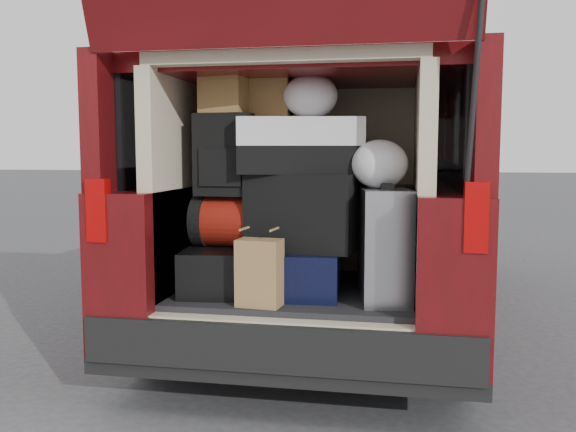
# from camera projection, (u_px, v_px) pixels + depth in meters

# --- Properties ---
(ground) EXTENTS (80.00, 80.00, 0.00)m
(ground) POSITION_uv_depth(u_px,v_px,m) (289.00, 403.00, 3.15)
(ground) COLOR #373739
(ground) RESTS_ON ground
(minivan) EXTENTS (1.90, 5.35, 2.77)m
(minivan) POSITION_uv_depth(u_px,v_px,m) (331.00, 201.00, 4.87)
(minivan) COLOR black
(minivan) RESTS_ON ground
(load_floor) EXTENTS (1.24, 1.05, 0.55)m
(load_floor) POSITION_uv_depth(u_px,v_px,m) (298.00, 336.00, 3.39)
(load_floor) COLOR black
(load_floor) RESTS_ON ground
(black_hardshell) EXTENTS (0.49, 0.63, 0.24)m
(black_hardshell) POSITION_uv_depth(u_px,v_px,m) (228.00, 268.00, 3.30)
(black_hardshell) COLOR black
(black_hardshell) RESTS_ON load_floor
(navy_hardshell) EXTENTS (0.46, 0.55, 0.24)m
(navy_hardshell) POSITION_uv_depth(u_px,v_px,m) (299.00, 271.00, 3.24)
(navy_hardshell) COLOR black
(navy_hardshell) RESTS_ON load_floor
(silver_roller) EXTENTS (0.29, 0.41, 0.56)m
(silver_roller) POSITION_uv_depth(u_px,v_px,m) (385.00, 246.00, 3.02)
(silver_roller) COLOR white
(silver_roller) RESTS_ON load_floor
(kraft_bag) EXTENTS (0.22, 0.16, 0.33)m
(kraft_bag) POSITION_uv_depth(u_px,v_px,m) (260.00, 273.00, 2.94)
(kraft_bag) COLOR #A17A48
(kraft_bag) RESTS_ON load_floor
(red_duffel) EXTENTS (0.44, 0.30, 0.28)m
(red_duffel) POSITION_uv_depth(u_px,v_px,m) (235.00, 221.00, 3.29)
(red_duffel) COLOR maroon
(red_duffel) RESTS_ON black_hardshell
(black_soft_case) EXTENTS (0.59, 0.40, 0.40)m
(black_soft_case) POSITION_uv_depth(u_px,v_px,m) (303.00, 212.00, 3.19)
(black_soft_case) COLOR black
(black_soft_case) RESTS_ON navy_hardshell
(backpack) EXTENTS (0.31, 0.20, 0.43)m
(backpack) POSITION_uv_depth(u_px,v_px,m) (225.00, 155.00, 3.22)
(backpack) COLOR black
(backpack) RESTS_ON red_duffel
(twotone_duffel) EXTENTS (0.70, 0.45, 0.29)m
(twotone_duffel) POSITION_uv_depth(u_px,v_px,m) (300.00, 146.00, 3.18)
(twotone_duffel) COLOR white
(twotone_duffel) RESTS_ON black_soft_case
(grocery_sack_lower) EXTENTS (0.25, 0.22, 0.21)m
(grocery_sack_lower) POSITION_uv_depth(u_px,v_px,m) (225.00, 94.00, 3.19)
(grocery_sack_lower) COLOR olive
(grocery_sack_lower) RESTS_ON backpack
(grocery_sack_upper) EXTENTS (0.21, 0.17, 0.21)m
(grocery_sack_upper) POSITION_uv_depth(u_px,v_px,m) (271.00, 100.00, 3.27)
(grocery_sack_upper) COLOR olive
(grocery_sack_upper) RESTS_ON twotone_duffel
(plastic_bag_center) EXTENTS (0.33, 0.32, 0.23)m
(plastic_bag_center) POSITION_uv_depth(u_px,v_px,m) (311.00, 96.00, 3.19)
(plastic_bag_center) COLOR white
(plastic_bag_center) RESTS_ON twotone_duffel
(plastic_bag_right) EXTENTS (0.32, 0.31, 0.24)m
(plastic_bag_right) POSITION_uv_depth(u_px,v_px,m) (380.00, 164.00, 3.03)
(plastic_bag_right) COLOR white
(plastic_bag_right) RESTS_ON silver_roller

